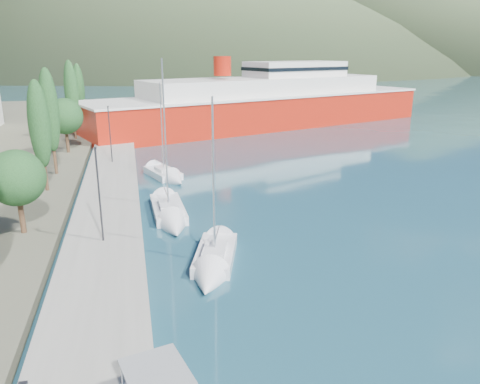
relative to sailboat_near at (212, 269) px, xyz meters
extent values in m
plane|color=#1E4A5B|center=(2.73, 110.38, -0.30)|extent=(1400.00, 1400.00, 0.00)
cube|color=gray|center=(-6.27, 16.38, 0.10)|extent=(5.00, 88.00, 0.80)
cone|color=slate|center=(422.73, 590.38, 69.70)|extent=(640.00, 640.00, 140.00)
cone|color=#3D4D2F|center=(262.73, 370.38, 44.70)|extent=(420.00, 420.00, 90.00)
cylinder|color=#47301E|center=(-11.59, 7.54, 1.57)|extent=(0.36, 0.36, 2.33)
sphere|color=#1F4820|center=(-11.59, 7.54, 4.23)|extent=(3.74, 3.74, 3.74)
cylinder|color=#47301E|center=(-11.59, 17.84, 1.46)|extent=(0.30, 0.30, 2.11)
ellipsoid|color=#1F4820|center=(-11.59, 17.84, 6.25)|extent=(1.80, 1.80, 7.47)
cylinder|color=#47301E|center=(-11.59, 23.83, 1.54)|extent=(0.30, 0.30, 2.28)
ellipsoid|color=#1F4820|center=(-11.59, 23.83, 6.72)|extent=(1.80, 1.80, 8.07)
cylinder|color=#47301E|center=(-11.59, 34.36, 1.73)|extent=(0.36, 0.36, 2.66)
sphere|color=#1F4820|center=(-11.59, 34.36, 4.76)|extent=(4.25, 4.25, 4.25)
cylinder|color=#47301E|center=(-11.59, 43.65, 1.58)|extent=(0.30, 0.30, 2.35)
ellipsoid|color=#1F4820|center=(-11.59, 43.65, 6.91)|extent=(1.80, 1.80, 8.32)
cylinder|color=#47301E|center=(-11.59, 54.17, 1.50)|extent=(0.30, 0.30, 2.19)
ellipsoid|color=#1F4820|center=(-11.59, 54.17, 6.47)|extent=(1.80, 1.80, 7.76)
cylinder|color=#2D2D33|center=(-6.27, 4.60, 3.50)|extent=(0.12, 0.12, 6.00)
cube|color=#2D2D33|center=(-6.27, 4.85, 6.50)|extent=(0.15, 0.50, 0.12)
cylinder|color=#2D2D33|center=(-6.27, 27.36, 3.50)|extent=(0.12, 0.12, 6.00)
cube|color=#2D2D33|center=(-6.27, 27.61, 6.50)|extent=(0.15, 0.50, 0.12)
cube|color=gray|center=(-3.81, -11.12, 1.96)|extent=(2.55, 2.83, 0.09)
cube|color=silver|center=(0.55, 1.78, -0.05)|extent=(3.81, 5.99, 0.89)
cube|color=silver|center=(0.44, 1.43, 0.54)|extent=(1.96, 2.53, 0.35)
cylinder|color=silver|center=(0.44, 1.43, 5.09)|extent=(0.12, 0.12, 9.39)
cone|color=silver|center=(-0.50, -1.62, -0.05)|extent=(2.94, 3.15, 2.27)
cube|color=silver|center=(-1.59, 11.24, -0.04)|extent=(2.53, 6.60, 0.92)
cube|color=silver|center=(-1.57, 10.80, 0.57)|extent=(1.48, 2.65, 0.36)
cylinder|color=silver|center=(-1.57, 10.80, 6.06)|extent=(0.12, 0.12, 11.29)
cone|color=silver|center=(-1.48, 7.06, -0.04)|extent=(2.44, 3.11, 2.36)
cube|color=silver|center=(-1.14, 23.01, -0.05)|extent=(3.83, 5.63, 0.89)
cube|color=silver|center=(-1.02, 22.68, 0.54)|extent=(1.96, 2.40, 0.34)
cylinder|color=silver|center=(-1.02, 22.68, 4.83)|extent=(0.12, 0.12, 8.87)
cone|color=silver|center=(-0.05, 19.88, -0.05)|extent=(2.93, 3.02, 2.27)
cube|color=#AC1A0B|center=(18.70, 53.16, 2.04)|extent=(62.30, 32.54, 5.95)
cube|color=silver|center=(18.70, 53.16, 5.01)|extent=(62.84, 33.05, 0.32)
cube|color=silver|center=(18.70, 53.16, 6.28)|extent=(43.58, 24.14, 3.19)
cube|color=silver|center=(24.71, 55.29, 9.15)|extent=(18.89, 13.20, 2.55)
cylinder|color=#AC1A0B|center=(10.70, 50.33, 9.89)|extent=(2.76, 2.76, 2.97)
camera|label=1|loc=(-4.11, -24.58, 12.21)|focal=35.00mm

